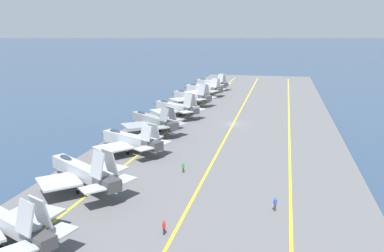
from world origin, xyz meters
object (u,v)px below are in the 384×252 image
Objects in this scene: parked_jet_sixth at (191,96)px; crew_green_vest at (183,167)px; parked_jet_nearest at (5,221)px; parked_jet_third at (129,140)px; parked_jet_fourth at (152,120)px; parked_jet_eighth at (211,83)px; parked_jet_fifth at (175,107)px; parked_jet_seventh at (203,89)px; crew_red_vest at (164,227)px; crew_blue_vest at (275,203)px; parked_jet_second at (81,171)px.

parked_jet_sixth is 9.17× the size of crew_green_vest.
parked_jet_nearest reaches higher than parked_jet_third.
parked_jet_fourth is 1.00× the size of parked_jet_eighth.
parked_jet_sixth reaches higher than parked_jet_third.
parked_jet_fifth is 1.02× the size of parked_jet_eighth.
parked_jet_fourth is at bearing 178.51° from parked_jet_sixth.
parked_jet_sixth is 17.29m from parked_jet_seventh.
crew_red_vest is at bearing -166.31° from parked_jet_fifth.
parked_jet_nearest reaches higher than crew_blue_vest.
parked_jet_second is 9.81× the size of crew_red_vest.
parked_jet_fifth is at bearing 16.55° from crew_green_vest.
parked_jet_nearest is 1.09× the size of parked_jet_sixth.
crew_red_vest is at bearing -123.48° from parked_jet_second.
parked_jet_eighth is at bearing -1.03° from parked_jet_fourth.
crew_red_vest is (-93.57, -14.05, -1.43)m from parked_jet_seventh.
crew_green_vest is at bearing -172.78° from parked_jet_eighth.
parked_jet_eighth is at bearing -0.55° from parked_jet_sixth.
crew_red_vest is at bearing -172.38° from crew_green_vest.
parked_jet_second is 66.59m from parked_jet_sixth.
parked_jet_second reaches higher than parked_jet_fifth.
crew_blue_vest is at bearing -141.73° from parked_jet_fourth.
crew_blue_vest is (-19.29, -26.35, -1.32)m from parked_jet_third.
parked_jet_sixth is at bearing -0.86° from parked_jet_nearest.
parked_jet_seventh is at bearing 16.83° from crew_blue_vest.
parked_jet_second reaches higher than crew_green_vest.
parked_jet_nearest is 1.06× the size of parked_jet_eighth.
parked_jet_eighth reaches higher than crew_green_vest.
parked_jet_sixth is (48.38, -0.46, 0.33)m from parked_jet_third.
parked_jet_fourth is 9.44× the size of crew_green_vest.
parked_jet_fifth is 61.27m from crew_red_vest.
crew_red_vest is (5.36, -15.48, -1.68)m from parked_jet_nearest.
parked_jet_eighth is 109.89m from crew_red_vest.
parked_jet_sixth is at bearing 20.94° from crew_blue_vest.
parked_jet_fourth is 51.02m from parked_jet_seventh.
parked_jet_sixth is 9.16× the size of crew_red_vest.
parked_jet_second is (15.05, -0.83, 0.15)m from parked_jet_nearest.
parked_jet_nearest is at bearing 117.26° from crew_blue_vest.
parked_jet_nearest reaches higher than parked_jet_seventh.
crew_red_vest is (-42.56, -15.13, -1.78)m from parked_jet_fourth.
crew_green_vest is 19.68m from crew_red_vest.
crew_red_vest is (-9.69, -14.65, -1.83)m from parked_jet_second.
parked_jet_eighth is at bearing 7.29° from crew_red_vest.
parked_jet_seventh is (65.67, -0.66, 0.03)m from parked_jet_third.
parked_jet_fourth is (32.87, 0.48, -0.05)m from parked_jet_second.
parked_jet_nearest is 1.06× the size of parked_jet_fourth.
parked_jet_fourth is at bearing 38.27° from crew_blue_vest.
parked_jet_fourth reaches higher than parked_jet_eighth.
crew_blue_vest is (13.98, -27.12, -1.61)m from parked_jet_nearest.
parked_jet_seventh is 9.27× the size of crew_red_vest.
parked_jet_sixth is at bearing -0.54° from parked_jet_third.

